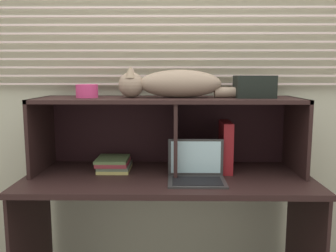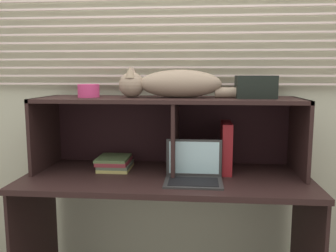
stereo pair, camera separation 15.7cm
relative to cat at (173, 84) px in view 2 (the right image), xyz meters
name	(u,v)px [view 2 (the right image)]	position (x,y,z in m)	size (l,w,h in m)	color
back_panel_with_blinds	(172,81)	(-0.03, 0.26, 0.01)	(4.40, 0.08, 2.50)	beige
desk	(166,198)	(-0.03, -0.11, -0.64)	(1.60, 0.66, 0.73)	black
hutch_shelf_unit	(169,118)	(-0.02, 0.04, -0.20)	(1.52, 0.43, 0.43)	black
cat	(173,84)	(0.00, 0.00, 0.00)	(0.81, 0.17, 0.18)	gray
laptop	(194,173)	(0.13, -0.20, -0.46)	(0.30, 0.22, 0.21)	#303030
binder_upright	(226,147)	(0.31, 0.00, -0.36)	(0.06, 0.23, 0.29)	maroon
book_stack	(115,163)	(-0.35, 0.00, -0.47)	(0.20, 0.22, 0.07)	tan
small_basket	(89,91)	(-0.50, 0.00, -0.04)	(0.13, 0.13, 0.08)	#D83D7C
storage_box	(255,87)	(0.47, 0.00, -0.01)	(0.22, 0.18, 0.13)	black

